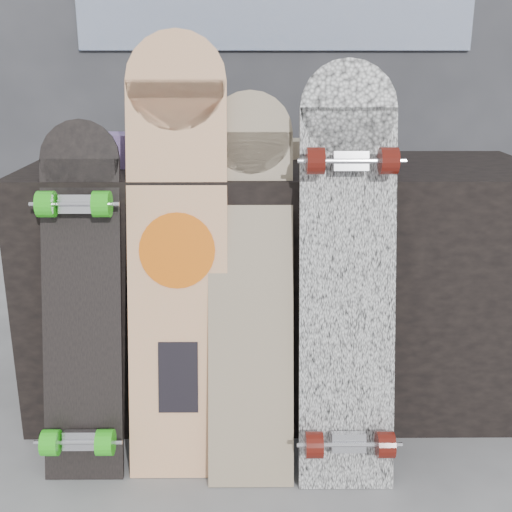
{
  "coord_description": "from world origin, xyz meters",
  "views": [
    {
      "loc": [
        -0.1,
        -1.52,
        1.13
      ],
      "look_at": [
        -0.09,
        0.2,
        0.59
      ],
      "focal_mm": 45.0,
      "sensor_mm": 36.0,
      "label": 1
    }
  ],
  "objects_px": {
    "longboard_cascadia": "(348,271)",
    "skateboard_dark": "(81,297)",
    "vendor_table": "(281,284)",
    "longboard_celtic": "(251,275)",
    "longboard_geisha": "(177,244)"
  },
  "relations": [
    {
      "from": "longboard_cascadia",
      "to": "skateboard_dark",
      "type": "xyz_separation_m",
      "value": [
        -0.72,
        0.03,
        -0.09
      ]
    },
    {
      "from": "vendor_table",
      "to": "longboard_celtic",
      "type": "relative_size",
      "value": 1.54
    },
    {
      "from": "longboard_cascadia",
      "to": "longboard_celtic",
      "type": "bearing_deg",
      "value": 167.43
    },
    {
      "from": "longboard_geisha",
      "to": "longboard_celtic",
      "type": "distance_m",
      "value": 0.22
    },
    {
      "from": "vendor_table",
      "to": "longboard_cascadia",
      "type": "relative_size",
      "value": 1.42
    },
    {
      "from": "longboard_celtic",
      "to": "skateboard_dark",
      "type": "bearing_deg",
      "value": -176.59
    },
    {
      "from": "vendor_table",
      "to": "longboard_celtic",
      "type": "xyz_separation_m",
      "value": [
        -0.1,
        -0.35,
        0.15
      ]
    },
    {
      "from": "skateboard_dark",
      "to": "longboard_geisha",
      "type": "bearing_deg",
      "value": 10.55
    },
    {
      "from": "longboard_celtic",
      "to": "vendor_table",
      "type": "bearing_deg",
      "value": 74.09
    },
    {
      "from": "longboard_celtic",
      "to": "skateboard_dark",
      "type": "relative_size",
      "value": 1.08
    },
    {
      "from": "longboard_celtic",
      "to": "skateboard_dark",
      "type": "xyz_separation_m",
      "value": [
        -0.46,
        -0.03,
        -0.05
      ]
    },
    {
      "from": "longboard_celtic",
      "to": "longboard_cascadia",
      "type": "xyz_separation_m",
      "value": [
        0.26,
        -0.06,
        0.03
      ]
    },
    {
      "from": "longboard_celtic",
      "to": "longboard_cascadia",
      "type": "relative_size",
      "value": 0.93
    },
    {
      "from": "longboard_celtic",
      "to": "skateboard_dark",
      "type": "distance_m",
      "value": 0.47
    },
    {
      "from": "skateboard_dark",
      "to": "vendor_table",
      "type": "bearing_deg",
      "value": 33.87
    }
  ]
}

